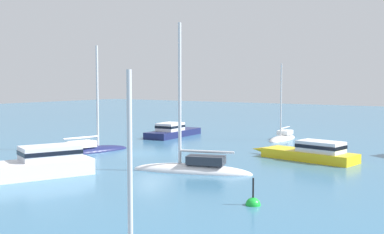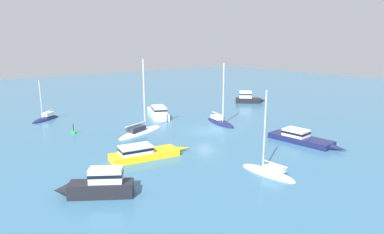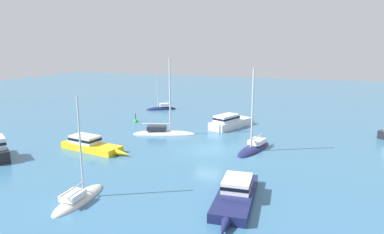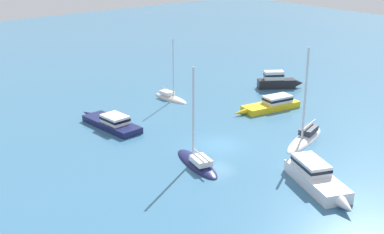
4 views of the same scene
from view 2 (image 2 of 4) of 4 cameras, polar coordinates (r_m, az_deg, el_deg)
name	(u,v)px [view 2 (image 2 of 4)]	position (r m, az deg, el deg)	size (l,w,h in m)	color
ground_plane	(206,131)	(41.26, 2.38, -2.41)	(160.00, 160.00, 0.00)	teal
powerboat	(158,112)	(49.16, -5.84, 0.87)	(4.48, 8.01, 1.72)	white
sloop	(141,132)	(40.77, -8.72, -2.47)	(7.46, 3.89, 9.29)	white
sloop_1	(268,172)	(28.96, 12.87, -9.21)	(1.83, 5.31, 7.38)	silver
powerboat_1	(248,98)	(60.85, 9.56, 3.18)	(4.88, 4.48, 2.14)	black
launch	(143,153)	(31.99, -8.30, -6.03)	(8.14, 3.11, 1.38)	yellow
motor_cruiser	(301,138)	(38.47, 18.03, -3.36)	(2.85, 8.71, 1.37)	#191E4C
launch_1	(98,185)	(25.05, -15.73, -11.11)	(5.31, 4.11, 2.13)	black
ketch	(46,119)	(51.27, -23.67, -0.34)	(4.82, 3.89, 6.15)	#191E4C
ketch_1	(220,122)	(45.34, 4.82, -0.84)	(3.21, 6.68, 8.51)	#191E4C
channel_buoy	(74,133)	(42.60, -19.51, -2.64)	(0.66, 0.66, 1.53)	green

